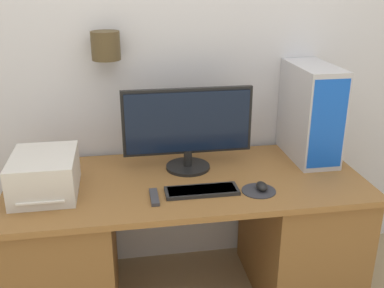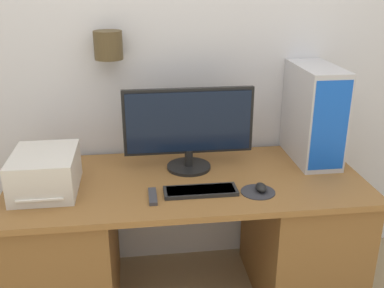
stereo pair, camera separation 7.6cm
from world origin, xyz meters
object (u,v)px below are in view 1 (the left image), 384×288
object	(u,v)px
computer_tower	(310,112)
printer	(45,175)
remote_control	(154,197)
keyboard	(202,191)
mouse	(262,186)
monitor	(188,126)

from	to	relation	value
computer_tower	printer	size ratio (longest dim) A/B	1.40
printer	remote_control	xyz separation A→B (m)	(0.49, -0.14, -0.08)
keyboard	mouse	size ratio (longest dim) A/B	4.17
printer	remote_control	distance (m)	0.52
monitor	computer_tower	world-z (taller)	computer_tower
monitor	mouse	bearing A→B (deg)	-46.07
mouse	remote_control	distance (m)	0.51
keyboard	remote_control	xyz separation A→B (m)	(-0.23, -0.02, -0.00)
mouse	printer	bearing A→B (deg)	171.71
computer_tower	remote_control	xyz separation A→B (m)	(-0.89, -0.37, -0.25)
monitor	keyboard	distance (m)	0.37
computer_tower	printer	world-z (taller)	computer_tower
keyboard	computer_tower	xyz separation A→B (m)	(0.66, 0.34, 0.25)
keyboard	mouse	bearing A→B (deg)	-5.04
mouse	remote_control	size ratio (longest dim) A/B	0.54
mouse	printer	world-z (taller)	printer
keyboard	mouse	distance (m)	0.29
remote_control	keyboard	bearing A→B (deg)	5.84
mouse	keyboard	bearing A→B (deg)	174.96
computer_tower	remote_control	distance (m)	0.99
monitor	remote_control	xyz separation A→B (m)	(-0.21, -0.31, -0.23)
keyboard	monitor	bearing A→B (deg)	94.01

